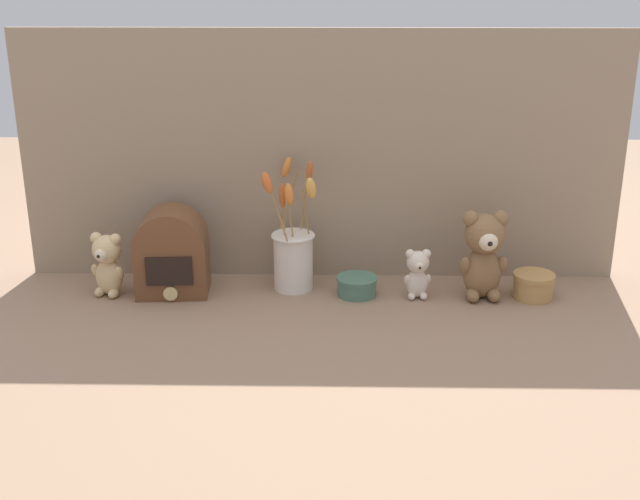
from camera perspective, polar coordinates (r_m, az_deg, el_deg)
The scene contains 9 objects.
ground_plane at distance 2.07m, azimuth -0.01°, elevation -3.39°, with size 4.00×4.00×0.00m, color #8E7056.
backdrop_wall at distance 2.12m, azimuth 0.08°, elevation 6.62°, with size 1.59×0.02×0.66m.
teddy_bear_large at distance 2.07m, azimuth 11.56°, elevation -0.22°, with size 0.12×0.12×0.23m.
teddy_bear_medium at distance 2.12m, azimuth -14.88°, elevation -0.89°, with size 0.09×0.08×0.17m.
teddy_bear_small at distance 2.06m, azimuth 6.96°, elevation -1.61°, with size 0.07×0.07×0.13m.
flower_vase at distance 2.09m, azimuth -1.93°, elevation -0.20°, with size 0.15×0.17×0.34m.
vintage_radio at distance 2.09m, azimuth -10.50°, elevation -0.28°, with size 0.19×0.14×0.23m.
decorative_tin_tall at distance 2.08m, azimuth 2.63°, elevation -2.55°, with size 0.11×0.11×0.05m.
decorative_tin_short at distance 2.13m, azimuth 14.93°, elevation -2.45°, with size 0.11×0.11×0.07m.
Camera 1 is at (0.04, -1.90, 0.81)m, focal length 45.00 mm.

